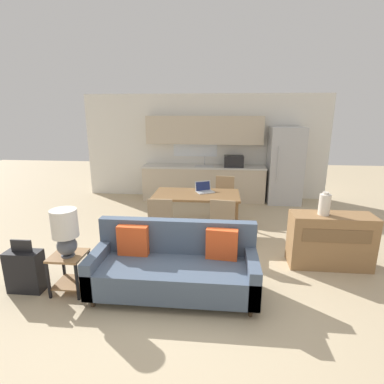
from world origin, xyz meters
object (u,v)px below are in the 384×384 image
refrigerator (285,166)px  vase (325,204)px  couch (175,267)px  credenza (330,240)px  table_lamp (65,230)px  laptop (204,189)px  dining_table (197,197)px  side_table (69,267)px  dining_chair_near_left (162,221)px  dining_chair_near_right (223,222)px  dining_chair_far_right (224,196)px  suitcase (25,271)px

refrigerator → vase: size_ratio=5.60×
couch → credenza: couch is taller
couch → vase: bearing=23.1°
couch → table_lamp: size_ratio=3.39×
laptop → table_lamp: bearing=-150.0°
vase → dining_table: bearing=149.2°
laptop → side_table: bearing=-150.8°
couch → laptop: 2.25m
vase → laptop: size_ratio=0.85×
table_lamp → dining_chair_near_left: 1.67m
table_lamp → credenza: size_ratio=0.52×
dining_chair_near_right → laptop: 1.07m
credenza → laptop: laptop is taller
couch → dining_chair_near_left: dining_chair_near_left is taller
side_table → dining_chair_far_right: (1.99, 2.92, 0.16)m
table_lamp → vase: size_ratio=1.80×
credenza → dining_chair_near_right: dining_chair_near_right is taller
dining_chair_near_left → suitcase: 2.05m
side_table → laptop: bearing=55.3°
dining_chair_near_left → vase: bearing=171.0°
dining_chair_far_right → couch: bearing=-94.3°
couch → dining_chair_far_right: size_ratio=2.26×
table_lamp → vase: bearing=17.0°
table_lamp → laptop: size_ratio=1.53×
refrigerator → dining_chair_near_right: bearing=-117.6°
credenza → refrigerator: bearing=91.0°
refrigerator → laptop: refrigerator is taller
dining_chair_near_right → couch: bearing=72.0°
refrigerator → vase: bearing=-91.6°
vase → suitcase: size_ratio=0.48×
side_table → vase: vase is taller
refrigerator → suitcase: (-4.07, -4.34, -0.67)m
table_lamp → dining_chair_far_right: table_lamp is taller
dining_chair_far_right → suitcase: 3.93m
couch → dining_chair_near_left: 1.27m
dining_chair_near_right → dining_chair_far_right: bearing=-82.3°
refrigerator → vase: 3.29m
dining_chair_near_left → refrigerator: bearing=-132.3°
side_table → vase: (3.41, 0.99, 0.63)m
dining_chair_near_left → dining_chair_far_right: same height
table_lamp → laptop: bearing=56.2°
dining_chair_near_left → credenza: bearing=171.6°
side_table → couch: bearing=4.9°
dining_chair_near_left → dining_chair_near_right: 1.02m
dining_table → table_lamp: (-1.44, -2.19, 0.17)m
refrigerator → laptop: 2.75m
couch → credenza: bearing=21.9°
dining_chair_near_right → laptop: size_ratio=2.29×
couch → laptop: (0.25, 2.19, 0.46)m
side_table → laptop: (1.60, 2.31, 0.46)m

